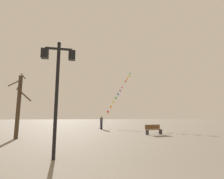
# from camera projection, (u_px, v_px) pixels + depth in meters

# --- Properties ---
(ground_plane) EXTENTS (160.00, 160.00, 0.00)m
(ground_plane) POSITION_uv_depth(u_px,v_px,m) (88.00, 130.00, 20.42)
(ground_plane) COLOR #756B5B
(twin_lantern_lamp_post) EXTENTS (1.38, 0.28, 4.80)m
(twin_lantern_lamp_post) POSITION_uv_depth(u_px,v_px,m) (58.00, 76.00, 7.06)
(twin_lantern_lamp_post) COLOR black
(twin_lantern_lamp_post) RESTS_ON ground_plane
(kite_train) EXTENTS (8.93, 13.19, 11.51)m
(kite_train) POSITION_uv_depth(u_px,v_px,m) (120.00, 91.00, 31.71)
(kite_train) COLOR brown
(kite_train) RESTS_ON ground_plane
(kite_flyer) EXTENTS (0.45, 0.61, 1.71)m
(kite_flyer) POSITION_uv_depth(u_px,v_px,m) (101.00, 122.00, 22.20)
(kite_flyer) COLOR #1E1E2D
(kite_flyer) RESTS_ON ground_plane
(bare_tree) EXTENTS (1.76, 1.62, 5.00)m
(bare_tree) POSITION_uv_depth(u_px,v_px,m) (19.00, 105.00, 12.98)
(bare_tree) COLOR #423323
(bare_tree) RESTS_ON ground_plane
(park_bench) EXTENTS (1.65, 0.69, 0.89)m
(park_bench) POSITION_uv_depth(u_px,v_px,m) (153.00, 130.00, 15.72)
(park_bench) COLOR brown
(park_bench) RESTS_ON ground_plane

